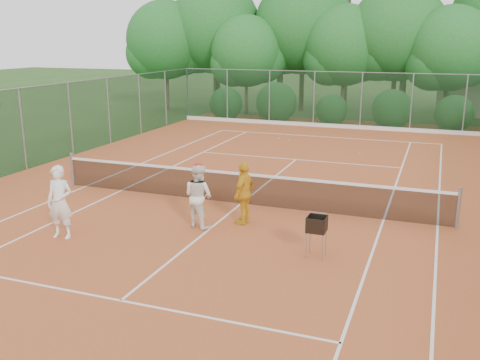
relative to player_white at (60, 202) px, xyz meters
The scene contains 13 objects.
ground 5.23m from the player_white, 52.13° to the left, with size 120.00×120.00×0.00m, color #264418.
clay_court 5.22m from the player_white, 52.13° to the left, with size 18.00×36.00×0.02m, color #B35529.
tennis_net 5.16m from the player_white, 52.13° to the left, with size 11.97×0.10×1.10m.
player_white is the anchor object (origin of this frame).
player_center_grp 3.39m from the player_white, 33.83° to the left, with size 0.97×0.86×1.69m.
player_yellow 4.59m from the player_white, 33.59° to the left, with size 0.97×0.40×1.66m, color gold.
ball_hopper 6.18m from the player_white, ahead, with size 0.41×0.41×0.93m.
stray_ball_a 14.29m from the player_white, 82.54° to the left, with size 0.07×0.07×0.07m, color #D0DA32.
stray_ball_b 14.62m from the player_white, 85.17° to the left, with size 0.07×0.07×0.07m, color #D9EB36.
stray_ball_c 13.51m from the player_white, 66.32° to the left, with size 0.07×0.07×0.07m, color yellow.
court_markings 5.22m from the player_white, 52.13° to the left, with size 11.03×23.83×0.01m.
fence_back 19.33m from the player_white, 80.59° to the left, with size 18.07×0.07×3.00m.
tropical_treeline 25.07m from the player_white, 79.30° to the left, with size 32.10×8.49×15.03m.
Camera 1 is at (5.26, -14.10, 4.77)m, focal length 40.00 mm.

